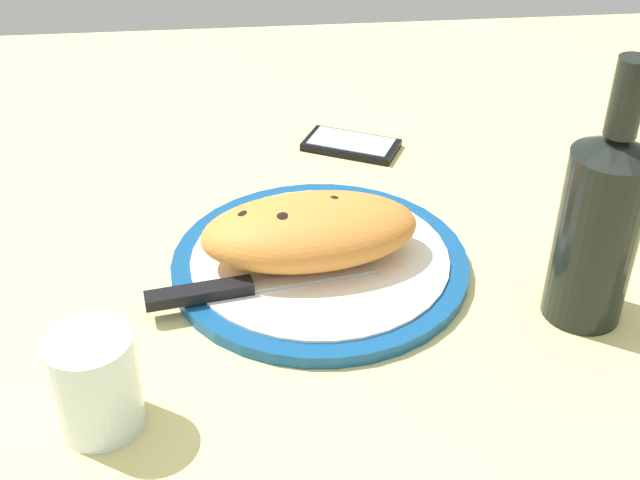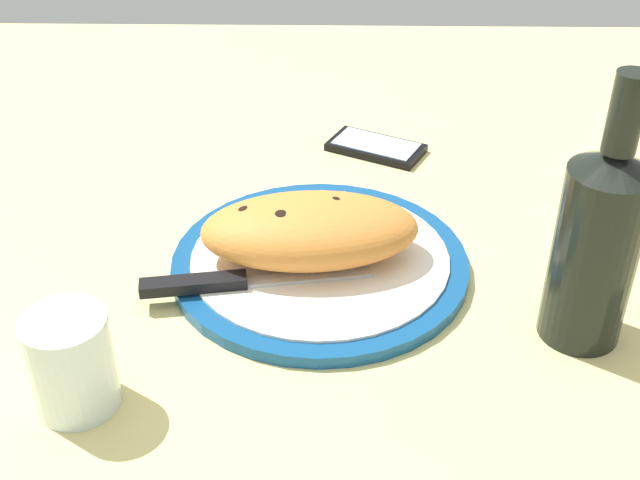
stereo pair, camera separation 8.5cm
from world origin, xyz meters
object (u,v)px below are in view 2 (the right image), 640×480
plate (320,262)px  fork (294,220)px  wine_bottle (597,242)px  smartphone (376,147)px  calzone (310,231)px  knife (222,282)px  water_glass (73,368)px

plate → fork: 7.29cm
fork → wine_bottle: (-27.74, 16.32, 8.48)cm
smartphone → fork: bearing=63.6°
calzone → fork: (2.01, -6.75, -3.02)cm
calzone → wine_bottle: size_ratio=0.89×
calzone → knife: calzone is taller
plate → water_glass: size_ratio=3.43×
water_glass → wine_bottle: 46.50cm
plate → fork: (3.07, -6.53, 1.05)cm
plate → wine_bottle: (-24.67, 9.79, 9.53)cm
calzone → knife: (8.57, 5.21, -2.72)cm
fork → smartphone: (-9.95, -20.08, -1.27)cm
calzone → fork: 7.67cm
water_glass → wine_bottle: (-44.93, -10.12, 6.36)cm
smartphone → knife: bearing=62.8°
plate → water_glass: bearing=44.5°
fork → knife: 13.65cm
smartphone → plate: bearing=75.5°
plate → smartphone: 27.49cm
calzone → fork: calzone is taller
fork → smartphone: 22.44cm
fork → wine_bottle: size_ratio=0.65×
fork → calzone: bearing=106.6°
knife → water_glass: size_ratio=2.54×
knife → wine_bottle: (-34.29, 4.36, 8.17)cm
wine_bottle → smartphone: bearing=-64.0°
fork → wine_bottle: 33.28cm
knife → smartphone: bearing=-117.2°
knife → wine_bottle: bearing=172.8°
calzone → smartphone: calzone is taller
calzone → water_glass: bearing=45.7°
water_glass → smartphone: bearing=-120.3°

